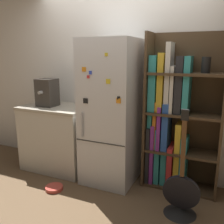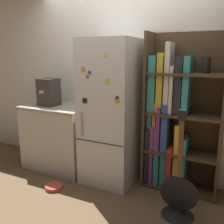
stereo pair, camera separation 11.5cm
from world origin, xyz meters
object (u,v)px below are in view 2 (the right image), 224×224
at_px(refrigerator, 111,113).
at_px(guitar, 178,201).
at_px(bookshelf, 174,122).
at_px(espresso_machine, 49,92).
at_px(pet_bowl, 54,187).

xyz_separation_m(refrigerator, guitar, (0.99, -0.42, -0.75)).
bearing_deg(refrigerator, bookshelf, 12.84).
height_order(bookshelf, espresso_machine, bookshelf).
distance_m(bookshelf, pet_bowl, 1.71).
xyz_separation_m(refrigerator, espresso_machine, (-0.98, -0.03, 0.21)).
height_order(guitar, pet_bowl, guitar).
distance_m(espresso_machine, pet_bowl, 1.31).
relative_size(refrigerator, pet_bowl, 8.33).
distance_m(bookshelf, guitar, 0.93).
distance_m(guitar, pet_bowl, 1.54).
bearing_deg(guitar, pet_bowl, -174.63).
bearing_deg(guitar, refrigerator, 156.90).
xyz_separation_m(bookshelf, guitar, (0.22, -0.60, -0.68)).
distance_m(refrigerator, bookshelf, 0.79).
xyz_separation_m(guitar, pet_bowl, (-1.52, -0.14, -0.14)).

